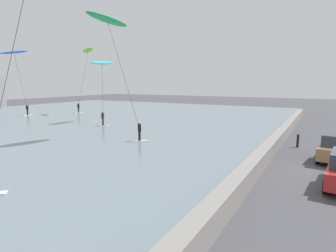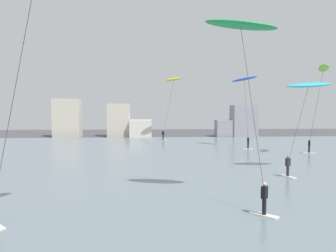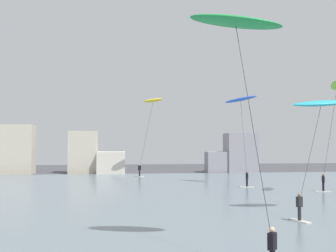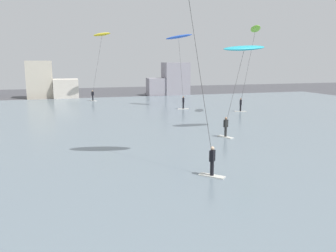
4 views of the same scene
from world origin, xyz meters
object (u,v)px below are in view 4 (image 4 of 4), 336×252
Objects in this scene: kitesurfer_cyan at (243,53)px; kitesurfer_lime at (254,38)px; kitesurfer_blue at (179,41)px; kitesurfer_green at (190,2)px; kitesurfer_yellow at (101,43)px.

kitesurfer_lime is (5.84, 8.24, 1.95)m from kitesurfer_cyan.
kitesurfer_blue reaches higher than kitesurfer_cyan.
kitesurfer_blue is at bearing 72.67° from kitesurfer_green.
kitesurfer_lime is at bearing 54.68° from kitesurfer_cyan.
kitesurfer_green is 1.36× the size of kitesurfer_cyan.
kitesurfer_green reaches higher than kitesurfer_blue.
kitesurfer_cyan is 0.72× the size of kitesurfer_yellow.
kitesurfer_lime is 1.04× the size of kitesurfer_blue.
kitesurfer_cyan is 10.28m from kitesurfer_lime.
kitesurfer_cyan is at bearing -125.32° from kitesurfer_lime.
kitesurfer_green is 0.97× the size of kitesurfer_yellow.
kitesurfer_lime reaches higher than kitesurfer_blue.
kitesurfer_blue is (8.92, -10.85, -0.21)m from kitesurfer_yellow.
kitesurfer_cyan is at bearing 45.60° from kitesurfer_green.
kitesurfer_lime is at bearing -54.49° from kitesurfer_blue.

